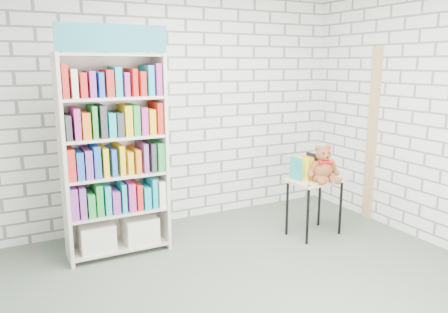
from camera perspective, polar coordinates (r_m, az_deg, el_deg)
name	(u,v)px	position (r m, az deg, el deg)	size (l,w,h in m)	color
ground	(255,293)	(3.89, 4.03, -17.32)	(4.50, 4.50, 0.00)	#4D594B
room_shell	(258,80)	(3.40, 4.48, 9.92)	(4.52, 4.02, 2.81)	silver
bookshelf	(114,155)	(4.44, -14.14, 0.25)	(1.01, 0.39, 2.26)	beige
display_table	(315,187)	(4.98, 11.78, -3.90)	(0.65, 0.49, 0.65)	tan
table_books	(309,166)	(5.00, 11.09, -1.26)	(0.44, 0.23, 0.25)	teal
teddy_bear	(324,167)	(4.87, 12.87, -1.30)	(0.36, 0.35, 0.40)	brown
door_trim	(372,135)	(5.61, 18.78, 2.61)	(0.05, 0.12, 2.10)	tan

